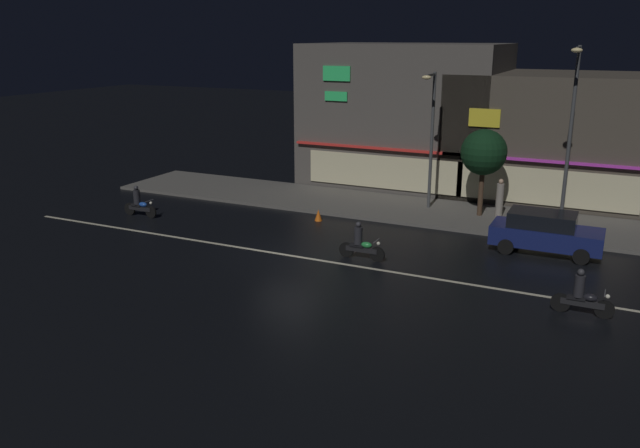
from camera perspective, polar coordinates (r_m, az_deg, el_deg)
ground_plane at (r=25.64m, az=-2.98°, el=-2.79°), size 140.00×140.00×0.00m
lane_divider_stripe at (r=25.64m, az=-2.98°, el=-2.78°), size 26.71×0.16×0.01m
sidewalk_far at (r=33.06m, az=4.05°, el=1.75°), size 28.11×5.09×0.14m
storefront_left_block at (r=36.64m, az=20.40°, el=7.35°), size 10.83×7.72×6.57m
storefront_center_block at (r=38.17m, az=7.68°, el=9.65°), size 10.92×7.64×8.03m
streetlamp_west at (r=31.67m, az=9.88°, el=8.34°), size 0.44×1.64×6.66m
streetlamp_mid at (r=29.34m, az=21.48°, el=8.13°), size 0.44×1.64×7.94m
pedestrian_on_sidewalk at (r=31.57m, az=15.75°, el=2.17°), size 0.35×0.35×1.81m
street_tree at (r=31.05m, az=14.42°, el=6.19°), size 2.16×2.16×4.15m
parked_car_near_kerb at (r=27.23m, az=19.47°, el=-0.66°), size 4.30×1.98×1.67m
motorcycle_lead at (r=32.14m, az=-15.87°, el=1.76°), size 1.90×0.60×1.52m
motorcycle_following at (r=21.68m, az=22.32°, el=-5.96°), size 1.90×0.60×1.52m
motorcycle_opposite_lane at (r=25.01m, az=3.64°, el=-1.77°), size 1.90×0.60×1.52m
traffic_cone at (r=30.26m, az=-0.14°, el=0.80°), size 0.36×0.36×0.55m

